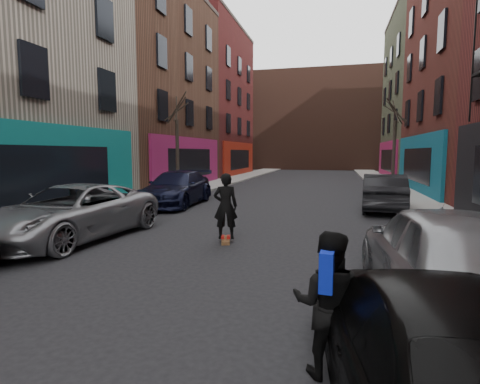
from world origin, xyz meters
The scene contains 14 objects.
sidewalk_left centered at (-6.25, 30.00, 0.07)m, with size 2.50×84.00×0.13m, color gray.
sidewalk_right centered at (6.25, 30.00, 0.07)m, with size 2.50×84.00×0.13m, color gray.
buildings_left centered at (-13.50, 16.00, 8.25)m, with size 12.00×56.00×16.50m, color #552018.
building_far centered at (0.00, 56.00, 7.00)m, with size 40.00×10.00×14.00m, color #47281E.
tree_left_far centered at (-6.20, 18.00, 3.38)m, with size 2.00×2.00×6.50m, color black, non-canonical shape.
tree_right_far centered at (6.20, 24.00, 3.53)m, with size 2.00×2.00×6.80m, color black, non-canonical shape.
parked_left_far centered at (-4.60, 7.01, 0.78)m, with size 2.58×5.60×1.56m, color gray.
parked_left_end centered at (-4.60, 14.20, 0.79)m, with size 2.22×5.46×1.58m, color black.
parked_right_mid centered at (3.48, 1.72, 0.69)m, with size 1.94×4.77×1.38m, color black.
parked_right_far centered at (4.30, 4.47, 0.85)m, with size 2.01×5.01×1.71m, color gray.
parked_right_end centered at (4.60, 14.86, 0.78)m, with size 1.64×4.71×1.55m, color black.
skateboard centered at (-0.30, 7.79, 0.05)m, with size 0.22×0.80×0.10m, color brown.
skateboarder centered at (-0.30, 7.79, 1.00)m, with size 0.66×0.43×1.80m, color black.
pedestrian centered at (2.55, 2.14, 0.82)m, with size 0.83×0.67×1.62m.
Camera 1 is at (2.60, -1.91, 2.47)m, focal length 28.00 mm.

